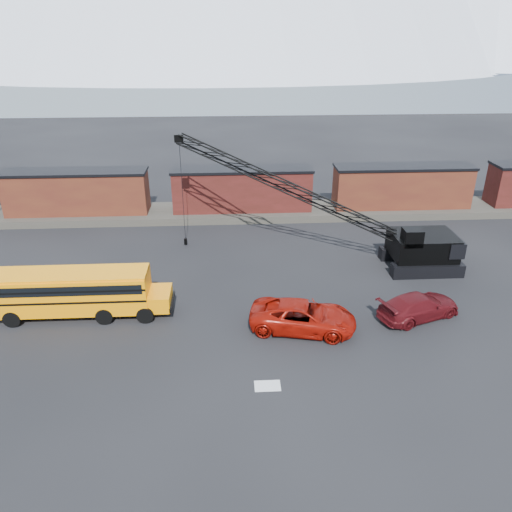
{
  "coord_description": "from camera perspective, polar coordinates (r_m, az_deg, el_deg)",
  "views": [
    {
      "loc": [
        -1.32,
        -25.12,
        17.74
      ],
      "look_at": [
        0.45,
        6.01,
        3.0
      ],
      "focal_mm": 35.0,
      "sensor_mm": 36.0,
      "label": 1
    }
  ],
  "objects": [
    {
      "name": "crawler_crane",
      "position": [
        39.57,
        4.31,
        7.53
      ],
      "size": [
        22.1,
        7.91,
        9.81
      ],
      "color": "black",
      "rests_on": "ground"
    },
    {
      "name": "snow_patch",
      "position": [
        27.64,
        1.32,
        -14.61
      ],
      "size": [
        1.4,
        0.9,
        0.02
      ],
      "primitive_type": "cube",
      "color": "silver",
      "rests_on": "ground"
    },
    {
      "name": "boxcar_west_near",
      "position": [
        51.58,
        -19.79,
        6.92
      ],
      "size": [
        13.7,
        3.1,
        4.17
      ],
      "color": "#461A14",
      "rests_on": "gravel_berm"
    },
    {
      "name": "boxcar_east_near",
      "position": [
        52.39,
        16.35,
        7.67
      ],
      "size": [
        13.7,
        3.1,
        4.17
      ],
      "color": "#461A14",
      "rests_on": "gravel_berm"
    },
    {
      "name": "gravel_berm",
      "position": [
        50.24,
        -1.56,
        5.05
      ],
      "size": [
        120.0,
        5.0,
        0.7
      ],
      "primitive_type": "cube",
      "color": "#48443B",
      "rests_on": "ground"
    },
    {
      "name": "maroon_suv",
      "position": [
        34.48,
        18.12,
        -5.46
      ],
      "size": [
        6.16,
        4.22,
        1.66
      ],
      "primitive_type": "imported",
      "rotation": [
        0.0,
        0.0,
        1.94
      ],
      "color": "#500E12",
      "rests_on": "ground"
    },
    {
      "name": "ground",
      "position": [
        30.78,
        -0.21,
        -9.89
      ],
      "size": [
        160.0,
        160.0,
        0.0
      ],
      "primitive_type": "plane",
      "color": "black",
      "rests_on": "ground"
    },
    {
      "name": "red_pickup",
      "position": [
        31.67,
        5.4,
        -6.9
      ],
      "size": [
        7.14,
        4.4,
        1.85
      ],
      "primitive_type": "imported",
      "rotation": [
        0.0,
        0.0,
        1.36
      ],
      "color": "#961007",
      "rests_on": "ground"
    },
    {
      "name": "boxcar_mid",
      "position": [
        49.46,
        -1.59,
        7.67
      ],
      "size": [
        13.7,
        3.1,
        4.17
      ],
      "color": "#4E1816",
      "rests_on": "gravel_berm"
    },
    {
      "name": "school_bus",
      "position": [
        34.54,
        -19.79,
        -3.83
      ],
      "size": [
        11.65,
        2.65,
        3.19
      ],
      "color": "orange",
      "rests_on": "ground"
    }
  ]
}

